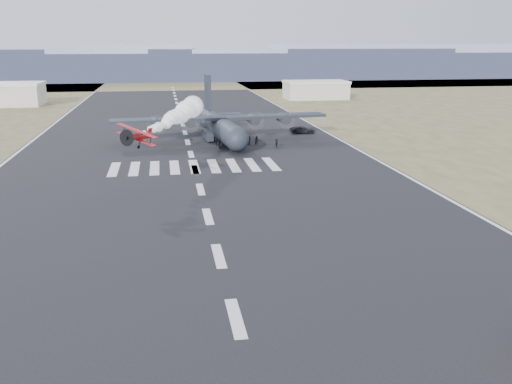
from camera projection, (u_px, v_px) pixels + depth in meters
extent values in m
plane|color=black|center=(236.00, 318.00, 39.60)|extent=(500.00, 500.00, 0.00)
cube|color=brown|center=(172.00, 83.00, 259.00)|extent=(500.00, 80.00, 0.00)
cube|color=#828CA5|center=(34.00, 63.00, 275.31)|extent=(150.00, 50.00, 17.00)
cube|color=#828CA5|center=(170.00, 66.00, 285.94)|extent=(150.00, 50.00, 13.00)
cube|color=#828CA5|center=(296.00, 63.00, 295.80)|extent=(150.00, 50.00, 15.00)
cube|color=#828CA5|center=(414.00, 60.00, 305.67)|extent=(150.00, 50.00, 17.00)
cube|color=#B1AD9E|center=(0.00, 95.00, 169.05)|extent=(24.00, 14.00, 6.00)
cube|color=#B1AD9E|center=(316.00, 91.00, 189.18)|extent=(20.00, 12.00, 5.20)
cube|color=silver|center=(316.00, 82.00, 188.43)|extent=(20.50, 12.50, 0.80)
cylinder|color=red|center=(139.00, 136.00, 68.73)|extent=(2.07, 4.55, 0.81)
sphere|color=black|center=(139.00, 133.00, 68.82)|extent=(0.63, 0.63, 0.63)
cylinder|color=black|center=(133.00, 139.00, 66.65)|extent=(1.02, 0.78, 0.90)
cylinder|color=black|center=(132.00, 140.00, 66.35)|extent=(1.91, 0.60, 1.98)
cube|color=red|center=(138.00, 139.00, 68.46)|extent=(5.28, 2.37, 1.53)
cube|color=red|center=(137.00, 131.00, 67.92)|extent=(5.44, 2.42, 1.58)
cube|color=red|center=(144.00, 130.00, 70.60)|extent=(0.32, 0.80, 0.90)
cube|color=red|center=(145.00, 134.00, 70.71)|extent=(1.91, 1.12, 0.07)
cylinder|color=black|center=(132.00, 146.00, 68.40)|extent=(0.22, 0.41, 0.40)
cylinder|color=black|center=(143.00, 146.00, 68.22)|extent=(0.22, 0.41, 0.40)
sphere|color=white|center=(145.00, 133.00, 70.89)|extent=(0.63, 0.63, 0.63)
sphere|color=white|center=(150.00, 131.00, 72.95)|extent=(0.87, 0.87, 0.87)
sphere|color=white|center=(155.00, 128.00, 75.02)|extent=(1.11, 1.11, 1.11)
sphere|color=white|center=(160.00, 125.00, 77.09)|extent=(1.35, 1.35, 1.35)
sphere|color=white|center=(165.00, 123.00, 79.15)|extent=(1.59, 1.59, 1.59)
sphere|color=white|center=(169.00, 121.00, 81.22)|extent=(1.83, 1.83, 1.83)
sphere|color=white|center=(173.00, 118.00, 83.29)|extent=(2.07, 2.07, 2.07)
sphere|color=white|center=(177.00, 116.00, 85.35)|extent=(2.31, 2.31, 2.31)
sphere|color=white|center=(181.00, 114.00, 87.42)|extent=(2.55, 2.55, 2.55)
sphere|color=white|center=(184.00, 113.00, 89.49)|extent=(2.79, 2.79, 2.79)
sphere|color=white|center=(187.00, 111.00, 91.55)|extent=(3.04, 3.04, 3.04)
sphere|color=white|center=(191.00, 109.00, 93.62)|extent=(3.28, 3.28, 3.28)
sphere|color=white|center=(194.00, 107.00, 95.69)|extent=(3.52, 3.52, 3.52)
cylinder|color=black|center=(220.00, 127.00, 109.03)|extent=(6.98, 28.92, 4.09)
sphere|color=black|center=(237.00, 139.00, 95.66)|extent=(4.09, 4.09, 4.09)
cone|color=black|center=(207.00, 118.00, 122.40)|extent=(4.69, 6.52, 4.09)
cube|color=black|center=(221.00, 118.00, 107.58)|extent=(41.15, 8.42, 0.51)
cylinder|color=black|center=(156.00, 123.00, 104.14)|extent=(2.23, 4.05, 1.84)
cylinder|color=#3F3F44|center=(157.00, 125.00, 102.23)|extent=(3.47, 0.40, 3.48)
cylinder|color=black|center=(189.00, 122.00, 105.69)|extent=(2.23, 4.05, 1.84)
cylinder|color=#3F3F44|center=(191.00, 123.00, 103.78)|extent=(3.47, 0.40, 3.48)
cylinder|color=black|center=(253.00, 120.00, 108.77)|extent=(2.23, 4.05, 1.84)
cylinder|color=#3F3F44|center=(256.00, 121.00, 106.87)|extent=(3.47, 0.40, 3.48)
cylinder|color=black|center=(284.00, 119.00, 110.32)|extent=(2.23, 4.05, 1.84)
cylinder|color=#3F3F44|center=(287.00, 120.00, 108.41)|extent=(3.47, 0.40, 3.48)
cube|color=black|center=(208.00, 95.00, 119.18)|extent=(1.08, 4.64, 8.19)
cube|color=black|center=(208.00, 115.00, 120.76)|extent=(14.56, 4.51, 0.36)
cube|color=black|center=(208.00, 135.00, 109.81)|extent=(1.84, 6.23, 1.64)
cylinder|color=black|center=(208.00, 138.00, 109.96)|extent=(0.62, 1.17, 1.13)
cube|color=black|center=(230.00, 134.00, 110.95)|extent=(1.84, 6.23, 1.64)
cylinder|color=black|center=(230.00, 137.00, 111.09)|extent=(0.62, 1.17, 1.13)
cylinder|color=black|center=(233.00, 149.00, 99.09)|extent=(0.50, 0.96, 0.92)
imported|color=black|center=(302.00, 130.00, 118.59)|extent=(5.36, 2.71, 1.45)
imported|color=black|center=(221.00, 139.00, 106.89)|extent=(0.62, 0.72, 1.79)
imported|color=black|center=(257.00, 141.00, 104.69)|extent=(0.91, 0.62, 1.78)
imported|color=black|center=(191.00, 142.00, 103.68)|extent=(0.75, 1.10, 1.56)
imported|color=black|center=(216.00, 141.00, 105.05)|extent=(0.97, 1.08, 1.66)
imported|color=black|center=(219.00, 144.00, 101.60)|extent=(0.67, 0.94, 1.76)
imported|color=black|center=(276.00, 143.00, 102.54)|extent=(0.65, 1.58, 1.66)
imported|color=black|center=(239.00, 139.00, 106.54)|extent=(0.81, 0.86, 1.87)
imported|color=black|center=(249.00, 141.00, 105.21)|extent=(0.84, 0.95, 1.66)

